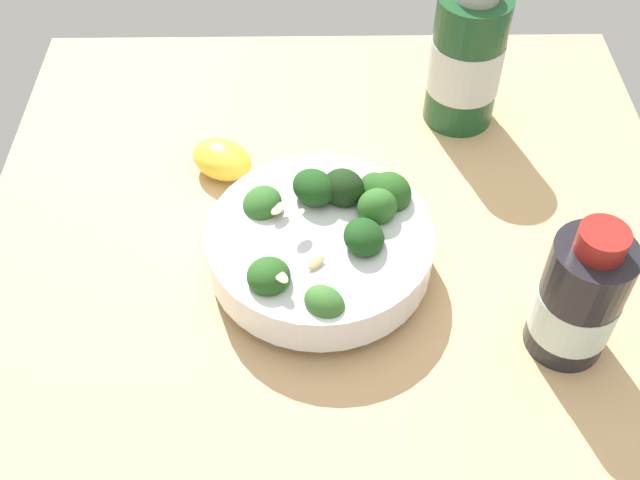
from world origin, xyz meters
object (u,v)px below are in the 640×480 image
object	(u,v)px
bowl_of_broccoli	(323,241)
bottle_short	(466,60)
bottle_tall	(578,300)
lemon_wedge	(222,159)

from	to	relation	value
bowl_of_broccoli	bottle_short	xyz separation A→B (cm)	(-21.67, 15.29, 3.86)
bowl_of_broccoli	bottle_tall	distance (cm)	22.22
lemon_wedge	bottle_short	size ratio (longest dim) A/B	0.40
lemon_wedge	bottle_tall	distance (cm)	37.49
bowl_of_broccoli	bottle_short	size ratio (longest dim) A/B	1.23
bowl_of_broccoli	bottle_tall	xyz separation A→B (cm)	(8.50, 20.42, 2.18)
lemon_wedge	bottle_tall	xyz separation A→B (cm)	(21.37, 30.55, 3.97)
bowl_of_broccoli	lemon_wedge	bearing A→B (deg)	-141.79
bowl_of_broccoli	lemon_wedge	distance (cm)	16.48
bowl_of_broccoli	bottle_short	bearing A→B (deg)	144.79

